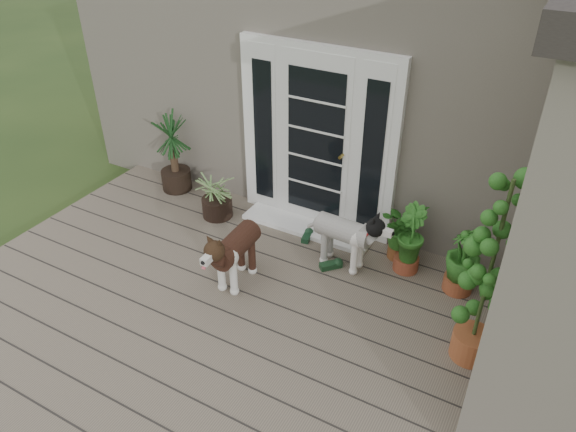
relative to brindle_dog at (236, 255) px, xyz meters
The scene contains 14 objects.
deck 0.96m from the brindle_dog, 63.58° to the right, with size 6.20×4.60×0.12m, color #6B5B4C.
house_main 3.66m from the brindle_dog, 83.63° to the left, with size 7.40×4.00×3.10m, color #665E54.
door_unit 1.61m from the brindle_dog, 82.49° to the left, with size 1.90×0.14×2.15m, color white.
door_step 1.27m from the brindle_dog, 81.28° to the left, with size 1.60×0.40×0.05m, color white.
brindle_dog is the anchor object (origin of this frame).
white_dog 1.15m from the brindle_dog, 43.36° to the left, with size 0.34×0.79×0.66m, color silver, non-canonical shape.
spider_plant 1.31m from the brindle_dog, 134.40° to the left, with size 0.62×0.62×0.66m, color #8CAF6B, non-canonical shape.
yucca 2.17m from the brindle_dog, 145.57° to the left, with size 0.74×0.74×1.07m, color #133311, non-canonical shape.
herb_a 1.80m from the brindle_dog, 42.59° to the left, with size 0.48×0.48×0.61m, color #1A5B1C.
herb_b 1.81m from the brindle_dog, 35.47° to the left, with size 0.38×0.38×0.57m, color #1D651C.
herb_c 2.27m from the brindle_dog, 25.66° to the left, with size 0.41×0.41×0.64m, color #1F5518.
sapling 2.45m from the brindle_dog, ahead, with size 0.55×0.55×1.86m, color #1A5C1B, non-canonical shape.
clog_left 1.11m from the brindle_dog, 74.56° to the left, with size 0.12×0.26×0.08m, color #15361F, non-canonical shape.
clog_right 1.06m from the brindle_dog, 41.63° to the left, with size 0.13×0.28×0.08m, color #15351B, non-canonical shape.
Camera 1 is at (2.23, -2.43, 3.83)m, focal length 33.98 mm.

